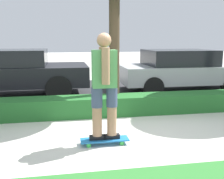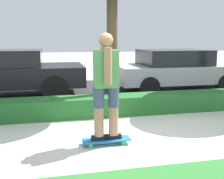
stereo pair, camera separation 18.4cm
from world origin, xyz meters
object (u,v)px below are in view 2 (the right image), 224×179
(skater_person, at_px, (106,84))
(parked_car_front, at_px, (5,72))
(skateboard, at_px, (106,140))
(parked_car_middle, at_px, (175,69))

(skater_person, xyz_separation_m, parked_car_front, (-2.23, 4.08, -0.25))
(skateboard, distance_m, skater_person, 0.93)
(skater_person, relative_size, parked_car_middle, 0.42)
(parked_car_middle, bearing_deg, skater_person, -127.47)
(skateboard, bearing_deg, parked_car_front, 118.69)
(skateboard, relative_size, parked_car_front, 0.18)
(parked_car_front, distance_m, parked_car_middle, 5.39)
(skateboard, relative_size, parked_car_middle, 0.19)
(skater_person, distance_m, parked_car_middle, 5.22)
(skateboard, bearing_deg, skater_person, -90.00)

